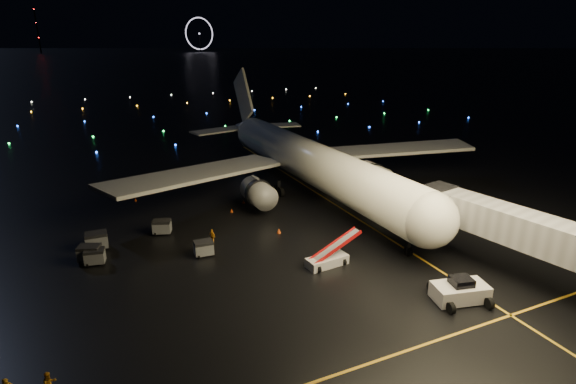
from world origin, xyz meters
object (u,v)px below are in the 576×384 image
at_px(crew_c, 212,236).
at_px(baggage_cart_3, 97,241).
at_px(baggage_cart_4, 90,254).
at_px(crew_b, 50,384).
at_px(baggage_cart_0, 204,248).
at_px(airliner, 299,135).
at_px(baggage_cart_1, 162,227).
at_px(pushback_tug, 460,289).
at_px(baggage_cart_2, 95,257).
at_px(belt_loader, 327,252).

distance_m(crew_c, baggage_cart_3, 12.00).
xyz_separation_m(baggage_cart_3, baggage_cart_4, (-0.76, -2.85, -0.05)).
xyz_separation_m(crew_b, baggage_cart_0, (13.48, 14.87, -0.11)).
distance_m(airliner, baggage_cart_4, 32.35).
height_order(crew_b, baggage_cart_1, crew_b).
relative_size(pushback_tug, baggage_cart_2, 2.46).
relative_size(airliner, crew_b, 31.18).
bearing_deg(baggage_cart_0, pushback_tug, -41.83).
bearing_deg(airliner, pushback_tug, -92.80).
distance_m(baggage_cart_0, baggage_cart_4, 11.12).
height_order(crew_b, baggage_cart_4, crew_b).
bearing_deg(baggage_cart_0, crew_c, 60.71).
relative_size(pushback_tug, baggage_cart_0, 2.42).
distance_m(crew_c, baggage_cart_1, 6.53).
xyz_separation_m(baggage_cart_1, baggage_cart_2, (-7.27, -4.63, -0.04)).
height_order(baggage_cart_3, baggage_cart_4, baggage_cart_3).
xyz_separation_m(baggage_cart_0, baggage_cart_1, (-2.92, 7.29, 0.03)).
relative_size(airliner, pushback_tug, 12.44).
distance_m(belt_loader, baggage_cart_2, 22.81).
bearing_deg(baggage_cart_1, baggage_cart_3, -150.43).
xyz_separation_m(pushback_tug, baggage_cart_2, (-27.75, 19.85, -0.29)).
distance_m(crew_b, baggage_cart_1, 24.54).
bearing_deg(baggage_cart_1, baggage_cart_0, -47.53).
relative_size(baggage_cart_0, baggage_cart_3, 0.87).
bearing_deg(crew_c, baggage_cart_0, -59.96).
distance_m(baggage_cart_3, baggage_cart_4, 2.95).
height_order(crew_b, baggage_cart_3, baggage_cart_3).
distance_m(airliner, baggage_cart_0, 25.25).
xyz_separation_m(pushback_tug, crew_b, (-31.04, 2.32, -0.18)).
distance_m(airliner, baggage_cart_3, 30.66).
relative_size(crew_c, baggage_cart_2, 0.89).
bearing_deg(crew_c, belt_loader, 14.33).
xyz_separation_m(belt_loader, baggage_cart_0, (-10.42, 7.08, -0.69)).
distance_m(pushback_tug, belt_loader, 12.39).
relative_size(baggage_cart_0, baggage_cart_1, 0.96).
height_order(airliner, baggage_cart_4, airliner).
distance_m(crew_b, baggage_cart_2, 17.84).
relative_size(airliner, baggage_cart_2, 30.53).
bearing_deg(baggage_cart_3, baggage_cart_2, -93.27).
relative_size(belt_loader, baggage_cart_3, 2.84).
relative_size(airliner, baggage_cart_0, 30.08).
relative_size(crew_c, baggage_cart_0, 0.87).
distance_m(crew_c, baggage_cart_0, 3.02).
bearing_deg(baggage_cart_2, baggage_cart_0, -3.67).
height_order(baggage_cart_1, baggage_cart_2, baggage_cart_1).
distance_m(pushback_tug, baggage_cart_0, 24.58).
relative_size(crew_b, baggage_cart_3, 0.84).
bearing_deg(crew_b, baggage_cart_0, 14.74).
xyz_separation_m(crew_c, baggage_cart_4, (-12.20, 0.78, 0.06)).
distance_m(airliner, baggage_cart_2, 32.26).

